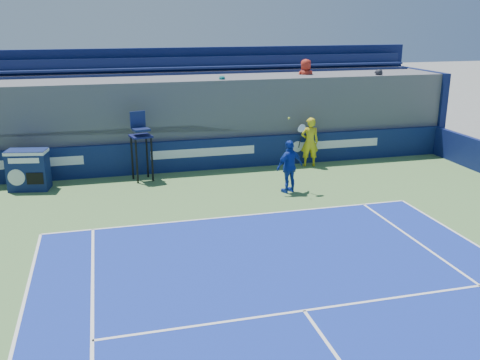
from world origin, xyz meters
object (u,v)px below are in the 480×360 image
object	(u,v)px
ball_person	(310,142)
match_clock	(28,169)
tennis_player	(290,166)
umpire_chair	(141,139)

from	to	relation	value
ball_person	match_clock	xyz separation A→B (m)	(-10.33, -0.42, -0.24)
match_clock	tennis_player	distance (m)	8.82
ball_person	tennis_player	bearing A→B (deg)	66.89
match_clock	umpire_chair	size ratio (longest dim) A/B	0.58
match_clock	ball_person	bearing A→B (deg)	2.31
ball_person	match_clock	distance (m)	10.34
match_clock	umpire_chair	world-z (taller)	umpire_chair
match_clock	tennis_player	size ratio (longest dim) A/B	0.56
ball_person	match_clock	bearing A→B (deg)	11.89
match_clock	umpire_chair	bearing A→B (deg)	2.47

